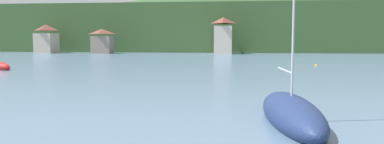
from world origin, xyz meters
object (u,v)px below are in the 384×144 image
(shore_building_west, at_px, (47,39))
(shore_building_central, at_px, (223,36))
(shore_building_westcentral, at_px, (102,42))
(mooring_buoy_near, at_px, (316,66))
(sailboat_mid_1, at_px, (291,114))

(shore_building_west, xyz_separation_m, shore_building_central, (44.16, 0.42, 0.74))
(shore_building_central, bearing_deg, shore_building_west, -179.46)
(shore_building_westcentral, height_order, mooring_buoy_near, shore_building_westcentral)
(shore_building_west, distance_m, sailboat_mid_1, 87.29)
(shore_building_west, xyz_separation_m, mooring_buoy_near, (58.09, -36.46, -3.46))
(shore_building_west, bearing_deg, shore_building_westcentral, -2.91)
(sailboat_mid_1, bearing_deg, shore_building_westcentral, -158.46)
(shore_building_central, bearing_deg, sailboat_mid_1, -85.66)
(shore_building_west, xyz_separation_m, sailboat_mid_1, (49.63, -71.73, -3.05))
(shore_building_central, bearing_deg, shore_building_westcentral, -177.73)
(shore_building_central, distance_m, mooring_buoy_near, 39.65)
(shore_building_west, height_order, shore_building_westcentral, shore_building_west)
(shore_building_westcentral, relative_size, shore_building_central, 0.69)
(shore_building_central, relative_size, sailboat_mid_1, 0.66)
(shore_building_westcentral, distance_m, sailboat_mid_1, 79.15)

